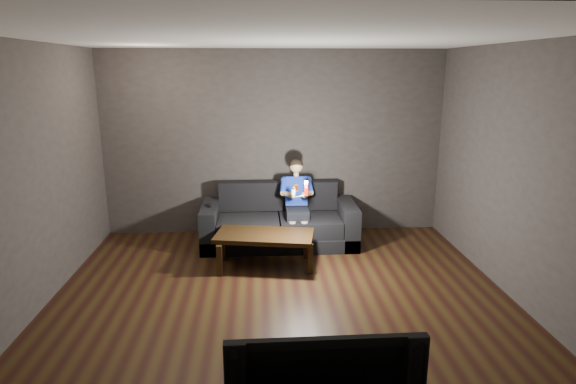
{
  "coord_description": "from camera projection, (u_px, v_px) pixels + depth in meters",
  "views": [
    {
      "loc": [
        -0.22,
        -4.55,
        2.43
      ],
      "look_at": [
        0.15,
        1.55,
        0.85
      ],
      "focal_mm": 30.0,
      "sensor_mm": 36.0,
      "label": 1
    }
  ],
  "objects": [
    {
      "name": "front_wall",
      "position": [
        308.0,
        304.0,
        2.27
      ],
      "size": [
        5.0,
        0.04,
        2.7
      ],
      "primitive_type": "cube",
      "color": "#35302E",
      "rests_on": "ground"
    },
    {
      "name": "ceiling",
      "position": [
        282.0,
        37.0,
        4.34
      ],
      "size": [
        5.0,
        5.0,
        0.02
      ],
      "primitive_type": "cube",
      "color": "silver",
      "rests_on": "back_wall"
    },
    {
      "name": "right_wall",
      "position": [
        531.0,
        179.0,
        4.83
      ],
      "size": [
        0.04,
        5.0,
        2.7
      ],
      "primitive_type": "cube",
      "color": "#35302E",
      "rests_on": "ground"
    },
    {
      "name": "coffee_table",
      "position": [
        265.0,
        238.0,
        5.98
      ],
      "size": [
        1.29,
        0.8,
        0.44
      ],
      "color": "black",
      "rests_on": "floor"
    },
    {
      "name": "wii_remote_red",
      "position": [
        306.0,
        188.0,
        6.2
      ],
      "size": [
        0.05,
        0.08,
        0.2
      ],
      "color": "#C70F00",
      "rests_on": "child"
    },
    {
      "name": "tv",
      "position": [
        323.0,
        377.0,
        2.64
      ],
      "size": [
        1.06,
        0.15,
        0.61
      ],
      "primitive_type": "imported",
      "rotation": [
        0.0,
        0.0,
        0.01
      ],
      "color": "black",
      "rests_on": "media_console"
    },
    {
      "name": "nunchuk_white",
      "position": [
        294.0,
        192.0,
        6.21
      ],
      "size": [
        0.08,
        0.1,
        0.14
      ],
      "color": "white",
      "rests_on": "child"
    },
    {
      "name": "back_wall",
      "position": [
        274.0,
        143.0,
        7.1
      ],
      "size": [
        5.0,
        0.04,
        2.7
      ],
      "primitive_type": "cube",
      "color": "#35302E",
      "rests_on": "ground"
    },
    {
      "name": "child",
      "position": [
        297.0,
        196.0,
        6.67
      ],
      "size": [
        0.46,
        0.56,
        1.13
      ],
      "color": "black",
      "rests_on": "sofa"
    },
    {
      "name": "left_wall",
      "position": [
        18.0,
        186.0,
        4.54
      ],
      "size": [
        0.04,
        5.0,
        2.7
      ],
      "primitive_type": "cube",
      "color": "#35302E",
      "rests_on": "ground"
    },
    {
      "name": "floor",
      "position": [
        283.0,
        308.0,
        5.02
      ],
      "size": [
        5.0,
        5.0,
        0.0
      ],
      "primitive_type": "plane",
      "color": "black",
      "rests_on": "ground"
    },
    {
      "name": "sofa",
      "position": [
        279.0,
        225.0,
        6.82
      ],
      "size": [
        2.15,
        0.93,
        0.83
      ],
      "color": "black",
      "rests_on": "floor"
    },
    {
      "name": "wii_remote_black",
      "position": [
        209.0,
        205.0,
        6.61
      ],
      "size": [
        0.05,
        0.14,
        0.03
      ],
      "color": "black",
      "rests_on": "sofa"
    }
  ]
}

